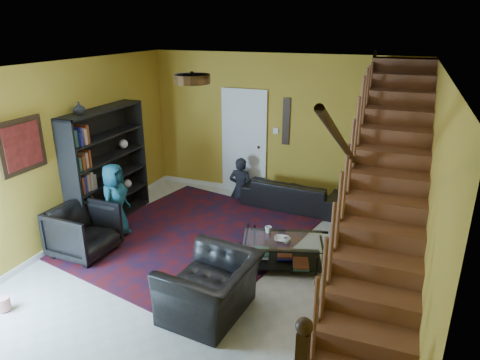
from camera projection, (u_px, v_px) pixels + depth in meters
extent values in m
plane|color=beige|center=(224.00, 261.00, 6.32)|extent=(5.50, 5.50, 0.00)
plane|color=gold|center=(279.00, 128.00, 8.24)|extent=(5.20, 0.00, 5.20)
plane|color=gold|center=(88.00, 277.00, 3.43)|extent=(5.20, 0.00, 5.20)
plane|color=gold|center=(70.00, 153.00, 6.71)|extent=(0.00, 5.50, 5.50)
plane|color=gold|center=(428.00, 198.00, 4.96)|extent=(0.00, 5.50, 5.50)
plane|color=white|center=(221.00, 67.00, 5.35)|extent=(5.50, 5.50, 0.00)
cube|color=silver|center=(276.00, 193.00, 8.70)|extent=(5.20, 0.02, 0.10)
cube|color=silver|center=(82.00, 230.00, 7.17)|extent=(0.02, 5.50, 0.10)
cube|color=gold|center=(385.00, 199.00, 5.15)|extent=(0.95, 4.92, 2.83)
cube|color=black|center=(347.00, 188.00, 5.27)|extent=(0.04, 5.02, 3.02)
cylinder|color=black|center=(353.00, 153.00, 5.11)|extent=(0.07, 4.20, 2.44)
cube|color=black|center=(107.00, 167.00, 7.31)|extent=(0.35, 1.80, 2.00)
cube|color=black|center=(111.00, 199.00, 7.51)|extent=(0.35, 1.72, 0.03)
cube|color=black|center=(106.00, 158.00, 7.25)|extent=(0.35, 1.72, 0.03)
cube|color=silver|center=(244.00, 144.00, 8.59)|extent=(0.82, 0.05, 2.05)
cube|color=maroon|center=(22.00, 146.00, 5.79)|extent=(0.04, 0.74, 0.74)
cube|color=black|center=(286.00, 121.00, 8.12)|extent=(0.14, 0.03, 0.90)
cylinder|color=#3F2814|center=(192.00, 79.00, 4.67)|extent=(0.40, 0.40, 0.10)
cube|color=#4C0D0E|center=(191.00, 237.00, 7.01)|extent=(3.78, 4.12, 0.02)
imported|color=black|center=(292.00, 194.00, 8.09)|extent=(1.91, 0.87, 0.54)
imported|color=black|center=(84.00, 231.00, 6.40)|extent=(0.89, 0.87, 0.77)
imported|color=black|center=(210.00, 288.00, 5.08)|extent=(1.07, 1.19, 0.71)
imported|color=black|center=(241.00, 189.00, 8.52)|extent=(0.50, 0.34, 1.30)
imported|color=black|center=(350.00, 201.00, 7.78)|extent=(0.74, 0.61, 1.42)
imported|color=navy|center=(115.00, 201.00, 6.87)|extent=(0.47, 0.65, 1.25)
cube|color=black|center=(241.00, 256.00, 6.04)|extent=(0.04, 0.04, 0.43)
cube|color=black|center=(316.00, 271.00, 5.68)|extent=(0.04, 0.04, 0.43)
cube|color=black|center=(255.00, 238.00, 6.56)|extent=(0.04, 0.04, 0.43)
cube|color=black|center=(325.00, 250.00, 6.20)|extent=(0.04, 0.04, 0.43)
cube|color=black|center=(283.00, 259.00, 6.15)|extent=(1.20, 0.88, 0.02)
cube|color=silver|center=(284.00, 240.00, 6.05)|extent=(1.28, 0.95, 0.02)
imported|color=#999999|center=(287.00, 241.00, 5.92)|extent=(0.14, 0.14, 0.09)
imported|color=#999999|center=(268.00, 230.00, 6.23)|extent=(0.14, 0.14, 0.10)
imported|color=#999999|center=(282.00, 239.00, 6.00)|extent=(0.24, 0.24, 0.05)
imported|color=#999999|center=(79.00, 108.00, 6.49)|extent=(0.18, 0.18, 0.19)
cylinder|color=red|center=(4.00, 304.00, 5.20)|extent=(0.18, 0.18, 0.16)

